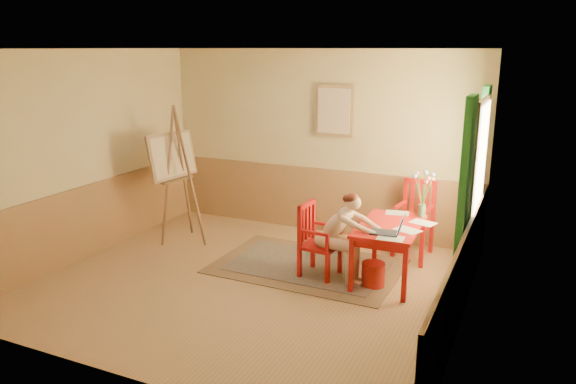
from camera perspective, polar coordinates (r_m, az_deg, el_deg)
The scene contains 14 objects.
room at distance 6.47m, azimuth -4.04°, elevation 2.10°, with size 5.04×4.54×2.84m.
wainscot at distance 7.40m, azimuth -0.97°, elevation -3.47°, with size 5.00×4.50×1.00m.
window at distance 6.83m, azimuth 18.80°, elevation 1.54°, with size 0.12×2.01×2.20m.
wall_portrait at distance 8.28m, azimuth 4.81°, elevation 8.37°, with size 0.60×0.05×0.76m.
rug at distance 7.36m, azimuth 2.00°, elevation -7.66°, with size 2.42×1.63×0.02m.
table at distance 6.86m, azimuth 10.50°, elevation -4.06°, with size 0.75×1.22×0.72m.
chair_left at distance 6.93m, azimuth 3.00°, elevation -5.01°, with size 0.47×0.45×0.95m.
chair_back at distance 7.85m, azimuth 13.02°, elevation -2.64°, with size 0.51×0.53×1.04m.
figure at distance 6.75m, azimuth 5.50°, elevation -4.19°, with size 0.86×0.40×1.14m.
laptop at distance 6.48m, azimuth 10.50°, elevation -3.91°, with size 0.40×0.26×0.23m.
papers at distance 6.83m, azimuth 12.00°, elevation -3.41°, with size 0.73×1.24×0.00m.
vase at distance 7.18m, azimuth 13.84°, elevation -0.38°, with size 0.27×0.29×0.59m.
wastebasket at distance 6.81m, azimuth 8.82°, elevation -8.44°, with size 0.28×0.28×0.30m, color red.
easel at distance 8.23m, azimuth -11.69°, elevation 3.15°, with size 0.72×0.91×2.03m.
Camera 1 is at (3.03, -5.54, 2.81)m, focal length 34.33 mm.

